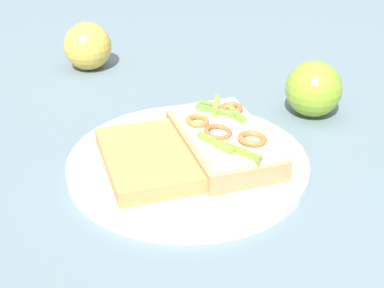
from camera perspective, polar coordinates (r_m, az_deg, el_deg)
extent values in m
plane|color=slate|center=(0.67, 0.00, -2.35)|extent=(2.00, 2.00, 0.00)
cylinder|color=white|center=(0.67, 0.00, -1.92)|extent=(0.28, 0.28, 0.01)
cube|color=tan|center=(0.67, 3.64, 0.04)|extent=(0.18, 0.14, 0.02)
cube|color=#ECEBCB|center=(0.67, 3.69, 1.26)|extent=(0.17, 0.13, 0.01)
torus|color=#B77039|center=(0.64, 6.48, 0.55)|extent=(0.05, 0.05, 0.01)
torus|color=#B96636|center=(0.65, 3.05, 1.20)|extent=(0.04, 0.04, 0.01)
torus|color=#C47936|center=(0.67, 0.99, 2.35)|extent=(0.04, 0.04, 0.01)
torus|color=#BE693A|center=(0.70, 4.31, 3.56)|extent=(0.03, 0.03, 0.01)
cube|color=#76A43A|center=(0.71, 2.86, 3.78)|extent=(0.03, 0.05, 0.01)
cube|color=#6BAB3E|center=(0.70, 2.77, 3.31)|extent=(0.03, 0.05, 0.01)
cube|color=#89AF3C|center=(0.71, 2.80, 3.86)|extent=(0.05, 0.01, 0.01)
cube|color=#7BB039|center=(0.69, 4.84, 2.96)|extent=(0.04, 0.02, 0.01)
cube|color=#81AB2F|center=(0.62, 5.15, -0.66)|extent=(0.04, 0.05, 0.01)
cube|color=#83AC3D|center=(0.63, 2.76, 0.10)|extent=(0.04, 0.04, 0.01)
cube|color=tan|center=(0.65, -3.77, -1.44)|extent=(0.17, 0.14, 0.02)
sphere|color=#8DB430|center=(0.79, 12.41, 5.41)|extent=(0.09, 0.09, 0.08)
sphere|color=gold|center=(0.94, -10.09, 9.60)|extent=(0.10, 0.10, 0.08)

